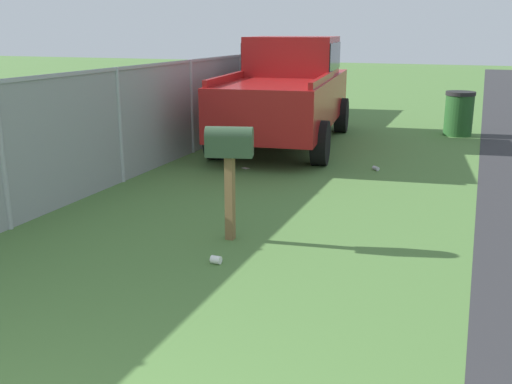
{
  "coord_description": "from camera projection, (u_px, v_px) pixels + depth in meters",
  "views": [
    {
      "loc": [
        -0.8,
        -1.96,
        2.24
      ],
      "look_at": [
        3.82,
        -0.19,
        0.86
      ],
      "focal_mm": 41.15,
      "sensor_mm": 36.0,
      "label": 1
    }
  ],
  "objects": [
    {
      "name": "fence_section",
      "position": [
        159.0,
        111.0,
        9.71
      ],
      "size": [
        16.44,
        0.07,
        1.71
      ],
      "color": "#9EA3A8",
      "rests_on": "ground"
    },
    {
      "name": "pickup_truck",
      "position": [
        288.0,
        88.0,
        11.68
      ],
      "size": [
        5.35,
        2.6,
        2.09
      ],
      "rotation": [
        0.0,
        0.0,
        0.12
      ],
      "color": "maroon",
      "rests_on": "ground"
    },
    {
      "name": "trash_bin",
      "position": [
        459.0,
        113.0,
        12.66
      ],
      "size": [
        0.62,
        0.62,
        0.95
      ],
      "color": "#1E4C1E",
      "rests_on": "ground"
    },
    {
      "name": "litter_can_near_hydrant",
      "position": [
        376.0,
        168.0,
        9.6
      ],
      "size": [
        0.13,
        0.13,
        0.07
      ],
      "primitive_type": "cylinder",
      "rotation": [
        0.0,
        1.57,
        0.79
      ],
      "color": "silver",
      "rests_on": "ground"
    },
    {
      "name": "mailbox",
      "position": [
        229.0,
        150.0,
        6.21
      ],
      "size": [
        0.32,
        0.54,
        1.25
      ],
      "rotation": [
        0.0,
        0.0,
        0.26
      ],
      "color": "brown",
      "rests_on": "ground"
    },
    {
      "name": "litter_wrapper_far_scatter",
      "position": [
        245.0,
        168.0,
        9.76
      ],
      "size": [
        0.13,
        0.14,
        0.01
      ],
      "primitive_type": "cube",
      "rotation": [
        0.0,
        0.0,
        1.11
      ],
      "color": "silver",
      "rests_on": "ground"
    },
    {
      "name": "litter_cup_midfield_a",
      "position": [
        216.0,
        260.0,
        5.78
      ],
      "size": [
        0.08,
        0.1,
        0.08
      ],
      "primitive_type": "cylinder",
      "rotation": [
        0.0,
        1.57,
        1.53
      ],
      "color": "white",
      "rests_on": "ground"
    }
  ]
}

